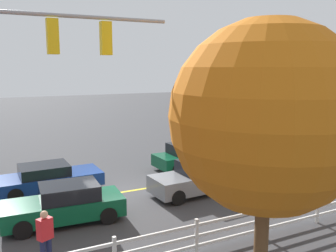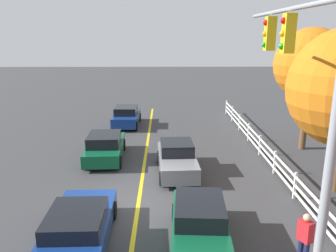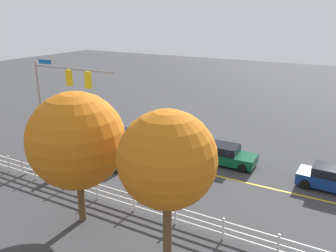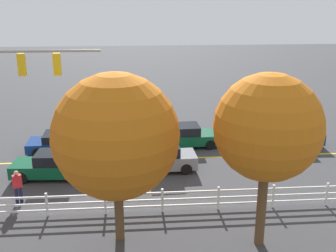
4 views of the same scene
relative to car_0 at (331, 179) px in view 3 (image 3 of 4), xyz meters
name	(u,v)px [view 3 (image 3 of 4)]	position (x,y,z in m)	size (l,w,h in m)	color
ground_plane	(150,160)	(12.10, 1.72, -0.70)	(120.00, 120.00, 0.00)	#38383A
lane_center_stripe	(199,172)	(8.10, 1.72, -0.70)	(28.00, 0.16, 0.01)	gold
signal_assembly	(58,96)	(16.43, 5.97, 4.57)	(6.55, 0.38, 7.57)	gray
car_0	(331,179)	(0.00, 0.00, 0.00)	(4.00, 1.90, 1.46)	navy
car_1	(226,155)	(6.98, -0.42, -0.01)	(4.26, 2.07, 1.44)	#0C4C2D
car_2	(102,155)	(14.80, 3.87, -0.01)	(4.38, 2.03, 1.44)	#0C4C2D
car_3	(133,140)	(14.81, 0.03, -0.08)	(4.71, 2.11, 1.27)	navy
car_4	(178,169)	(8.88, 3.37, 0.01)	(4.17, 1.98, 1.51)	slate
pedestrian	(61,162)	(15.91, 6.75, 0.22)	(0.47, 0.41, 1.69)	#191E3F
white_rail_fence	(134,201)	(9.10, 8.09, -0.10)	(26.10, 0.10, 1.15)	white
tree_0	(76,141)	(10.98, 10.14, 3.75)	(4.87, 4.87, 6.90)	brown
tree_1	(167,160)	(5.39, 10.91, 4.20)	(4.04, 4.04, 6.95)	brown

